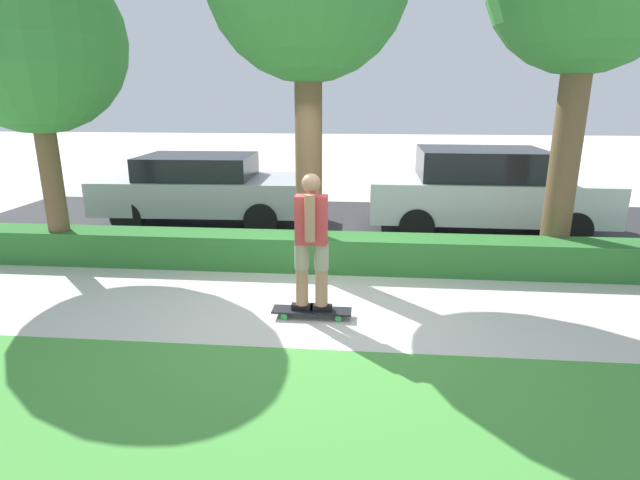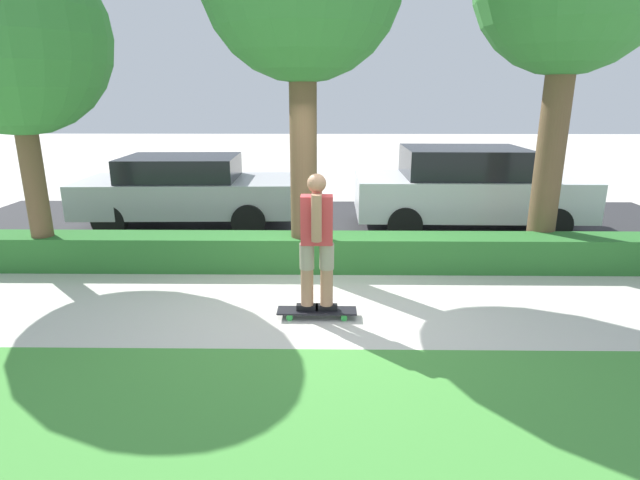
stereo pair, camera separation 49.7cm
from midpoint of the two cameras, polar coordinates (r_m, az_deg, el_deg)
The scene contains 8 objects.
ground_plane at distance 6.29m, azimuth -2.19°, elevation -8.13°, with size 60.00×60.00×0.00m, color beige.
street_asphalt at distance 10.26m, azimuth -1.02°, elevation 1.58°, with size 15.52×5.00×0.01m.
hedge_row at distance 7.69m, azimuth -1.62°, elevation -1.41°, with size 15.52×0.60×0.53m.
skateboard at distance 6.09m, azimuth -2.72°, elevation -8.17°, with size 0.96×0.24×0.10m.
skater_person at distance 5.77m, azimuth -2.84°, elevation -0.01°, with size 0.49×0.42×1.65m.
tree_near at distance 8.60m, azimuth -33.32°, elevation 18.61°, with size 2.65×2.65×4.68m.
parked_car_front at distance 10.51m, azimuth -16.23°, elevation 5.52°, with size 4.30×1.93×1.43m.
parked_car_middle at distance 10.25m, azimuth 15.06°, elevation 5.78°, with size 4.42×2.00×1.62m.
Camera 2 is at (0.06, -5.74, 2.59)m, focal length 28.00 mm.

